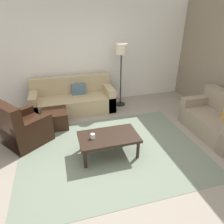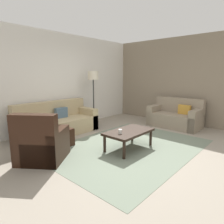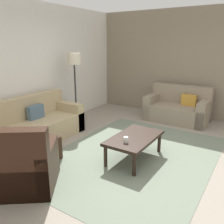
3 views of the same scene
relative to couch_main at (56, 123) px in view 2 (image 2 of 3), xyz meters
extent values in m
plane|color=gray|center=(0.51, -2.10, -0.30)|extent=(8.00, 8.00, 0.00)
cube|color=silver|center=(0.51, 0.50, 1.10)|extent=(6.00, 0.12, 2.80)
cube|color=gray|center=(3.51, -2.10, 1.10)|extent=(0.12, 5.20, 2.80)
cube|color=slate|center=(0.51, -2.10, -0.29)|extent=(3.48, 2.61, 0.01)
cube|color=tan|center=(0.00, -0.10, -0.09)|extent=(2.15, 0.90, 0.42)
cube|color=tan|center=(0.00, 0.23, 0.14)|extent=(2.15, 0.24, 0.88)
cube|color=tan|center=(-0.98, -0.10, 0.01)|extent=(0.20, 0.90, 0.62)
cube|color=tan|center=(0.97, -0.10, 0.01)|extent=(0.20, 0.90, 0.62)
cube|color=slate|center=(0.18, 0.01, 0.26)|extent=(0.36, 0.12, 0.28)
cube|color=gray|center=(2.87, -2.10, -0.09)|extent=(0.87, 1.52, 0.42)
cube|color=gray|center=(3.19, -2.10, 0.14)|extent=(0.24, 1.52, 0.88)
cube|color=gray|center=(2.87, -1.44, 0.01)|extent=(0.87, 0.20, 0.62)
cube|color=gray|center=(2.87, -2.76, 0.01)|extent=(0.87, 0.20, 0.62)
cube|color=gold|center=(2.97, -2.35, 0.26)|extent=(0.12, 0.36, 0.28)
cube|color=black|center=(-1.10, -1.28, -0.08)|extent=(1.12, 1.12, 0.44)
cube|color=black|center=(-1.34, -1.46, 0.18)|extent=(0.64, 0.76, 0.95)
cube|color=black|center=(-0.91, -1.54, 0.00)|extent=(0.74, 0.61, 0.60)
cube|color=black|center=(-1.30, -1.02, 0.00)|extent=(0.74, 0.61, 0.60)
cube|color=black|center=(-0.50, -0.83, -0.10)|extent=(0.56, 0.56, 0.40)
cylinder|color=black|center=(-0.06, -2.42, -0.12)|extent=(0.06, 0.06, 0.36)
cylinder|color=black|center=(0.92, -2.42, -0.12)|extent=(0.06, 0.06, 0.36)
cylinder|color=black|center=(-0.06, -1.90, -0.12)|extent=(0.06, 0.06, 0.36)
cylinder|color=black|center=(0.92, -1.90, -0.12)|extent=(0.06, 0.06, 0.36)
cube|color=black|center=(0.43, -2.16, 0.09)|extent=(1.10, 0.64, 0.05)
cylinder|color=white|center=(0.14, -2.16, 0.16)|extent=(0.08, 0.08, 0.09)
cylinder|color=black|center=(1.34, -0.07, -0.28)|extent=(0.28, 0.28, 0.03)
cylinder|color=#262626|center=(1.34, -0.07, 0.43)|extent=(0.04, 0.04, 1.45)
cylinder|color=beige|center=(1.34, -0.07, 1.28)|extent=(0.32, 0.32, 0.26)
camera|label=1|loc=(-0.36, -5.20, 2.21)|focal=32.64mm
camera|label=2|loc=(-2.86, -4.62, 1.32)|focal=31.41mm
camera|label=3|loc=(-2.90, -3.86, 1.63)|focal=38.02mm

